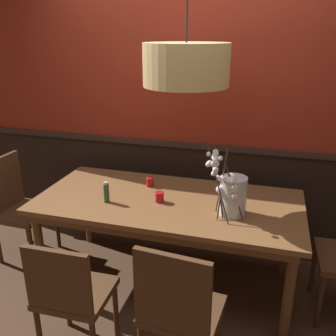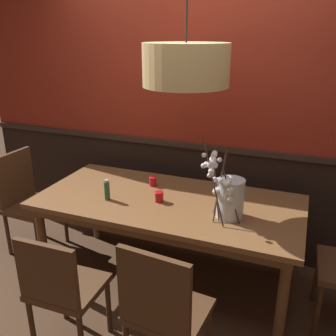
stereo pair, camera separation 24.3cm
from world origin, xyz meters
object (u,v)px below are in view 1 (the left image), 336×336
(chair_near_side_right, at_px, (178,308))
(candle_holder_nearer_edge, at_px, (160,197))
(chair_head_west_end, at_px, (17,203))
(chair_near_side_left, at_px, (70,293))
(dining_table, at_px, (168,209))
(chair_far_side_right, at_px, (223,187))
(chair_far_side_left, at_px, (159,182))
(candle_holder_nearer_center, at_px, (150,182))
(vase_with_blossoms, at_px, (231,194))
(condiment_bottle, at_px, (106,193))
(pendant_lamp, at_px, (186,65))

(chair_near_side_right, distance_m, candle_holder_nearer_edge, 0.94)
(chair_head_west_end, distance_m, chair_near_side_left, 1.43)
(dining_table, xyz_separation_m, chair_far_side_right, (0.31, 0.91, -0.15))
(chair_near_side_left, relative_size, candle_holder_nearer_edge, 10.74)
(chair_far_side_left, xyz_separation_m, chair_far_side_right, (0.66, 0.02, 0.01))
(chair_head_west_end, height_order, candle_holder_nearer_center, chair_head_west_end)
(vase_with_blossoms, bearing_deg, candle_holder_nearer_edge, 174.42)
(dining_table, distance_m, chair_head_west_end, 1.44)
(chair_far_side_right, xyz_separation_m, vase_with_blossoms, (0.19, -1.03, 0.39))
(chair_head_west_end, relative_size, candle_holder_nearer_center, 12.14)
(chair_far_side_left, relative_size, condiment_bottle, 5.50)
(candle_holder_nearer_edge, distance_m, condiment_bottle, 0.41)
(dining_table, relative_size, chair_near_side_right, 2.19)
(chair_near_side_left, bearing_deg, pendant_lamp, 62.67)
(chair_near_side_left, xyz_separation_m, candle_holder_nearer_center, (0.14, 1.12, 0.30))
(chair_head_west_end, xyz_separation_m, condiment_bottle, (0.99, -0.19, 0.31))
(chair_far_side_left, height_order, chair_far_side_right, chair_far_side_right)
(chair_far_side_left, bearing_deg, chair_near_side_right, -69.49)
(chair_near_side_left, bearing_deg, vase_with_blossoms, 43.42)
(chair_far_side_right, height_order, candle_holder_nearer_center, chair_far_side_right)
(candle_holder_nearer_center, bearing_deg, pendant_lamp, -29.71)
(chair_far_side_left, distance_m, pendant_lamp, 1.61)
(chair_far_side_left, distance_m, candle_holder_nearer_edge, 1.04)
(vase_with_blossoms, height_order, condiment_bottle, vase_with_blossoms)
(chair_far_side_right, height_order, condiment_bottle, chair_far_side_right)
(chair_near_side_right, relative_size, candle_holder_nearer_center, 11.94)
(chair_near_side_right, bearing_deg, condiment_bottle, 136.74)
(dining_table, xyz_separation_m, condiment_bottle, (-0.44, -0.17, 0.16))
(candle_holder_nearer_center, bearing_deg, chair_far_side_left, 100.92)
(dining_table, relative_size, pendant_lamp, 1.94)
(condiment_bottle, bearing_deg, chair_far_side_left, 85.17)
(chair_far_side_right, bearing_deg, chair_near_side_left, -109.92)
(chair_head_west_end, relative_size, condiment_bottle, 5.77)
(chair_near_side_right, bearing_deg, chair_far_side_right, 90.12)
(chair_far_side_left, bearing_deg, chair_head_west_end, -141.14)
(chair_far_side_right, relative_size, condiment_bottle, 5.66)
(chair_far_side_right, relative_size, candle_holder_nearer_edge, 11.50)
(candle_holder_nearer_center, distance_m, condiment_bottle, 0.44)
(chair_near_side_right, distance_m, condiment_bottle, 1.08)
(dining_table, distance_m, candle_holder_nearer_edge, 0.14)
(chair_near_side_right, bearing_deg, chair_far_side_left, 110.51)
(chair_far_side_left, xyz_separation_m, pendant_lamp, (0.48, -0.88, 1.27))
(dining_table, height_order, chair_near_side_right, chair_near_side_right)
(dining_table, xyz_separation_m, vase_with_blossoms, (0.49, -0.11, 0.23))
(pendant_lamp, bearing_deg, chair_near_side_left, -117.33)
(vase_with_blossoms, xyz_separation_m, condiment_bottle, (-0.93, -0.06, -0.08))
(pendant_lamp, bearing_deg, vase_with_blossoms, -18.74)
(dining_table, relative_size, chair_near_side_left, 2.35)
(chair_near_side_right, relative_size, chair_far_side_left, 1.03)
(chair_near_side_right, bearing_deg, pendant_lamp, 101.83)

